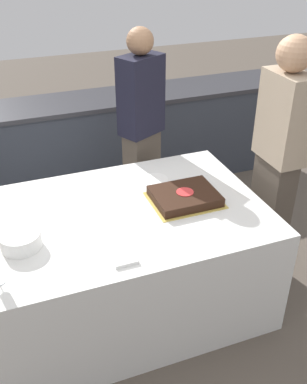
{
  "coord_description": "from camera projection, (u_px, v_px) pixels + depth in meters",
  "views": [
    {
      "loc": [
        -0.64,
        -2.24,
        2.32
      ],
      "look_at": [
        0.21,
        0.0,
        0.87
      ],
      "focal_mm": 42.0,
      "sensor_mm": 36.0,
      "label": 1
    }
  ],
  "objects": [
    {
      "name": "person_seated_right",
      "position": [
        278.0,
        160.0,
        3.04
      ],
      "size": [
        0.23,
        0.36,
        1.75
      ],
      "rotation": [
        0.0,
        0.0,
        -1.57
      ],
      "color": "#4C4238",
      "rests_on": "ground_plane"
    },
    {
      "name": "back_counter",
      "position": [
        71.0,
        148.0,
        4.29
      ],
      "size": [
        4.4,
        0.58,
        0.92
      ],
      "color": "#333842",
      "rests_on": "ground_plane"
    },
    {
      "name": "side_plate_near_cake",
      "position": [
        155.0,
        179.0,
        3.14
      ],
      "size": [
        0.18,
        0.18,
        0.0
      ],
      "color": "white",
      "rests_on": "dining_table"
    },
    {
      "name": "cake",
      "position": [
        185.0,
        196.0,
        2.89
      ],
      "size": [
        0.45,
        0.37,
        0.07
      ],
      "color": "gold",
      "rests_on": "dining_table"
    },
    {
      "name": "ground_plane",
      "position": [
        126.0,
        302.0,
        3.19
      ],
      "size": [
        14.0,
        14.0,
        0.0
      ],
      "primitive_type": "plane",
      "color": "brown"
    },
    {
      "name": "utensil_pile",
      "position": [
        125.0,
        260.0,
        2.38
      ],
      "size": [
        0.13,
        0.09,
        0.02
      ],
      "color": "white",
      "rests_on": "dining_table"
    },
    {
      "name": "plate_stack",
      "position": [
        21.0,
        240.0,
        2.47
      ],
      "size": [
        0.23,
        0.23,
        0.09
      ],
      "color": "white",
      "rests_on": "dining_table"
    },
    {
      "name": "person_cutting_cake",
      "position": [
        141.0,
        134.0,
        3.51
      ],
      "size": [
        0.38,
        0.33,
        1.7
      ],
      "rotation": [
        0.0,
        0.0,
        -2.67
      ],
      "color": "#4C4238",
      "rests_on": "ground_plane"
    },
    {
      "name": "dining_table",
      "position": [
        124.0,
        260.0,
        2.99
      ],
      "size": [
        1.78,
        1.2,
        0.77
      ],
      "color": "silver",
      "rests_on": "ground_plane"
    }
  ]
}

